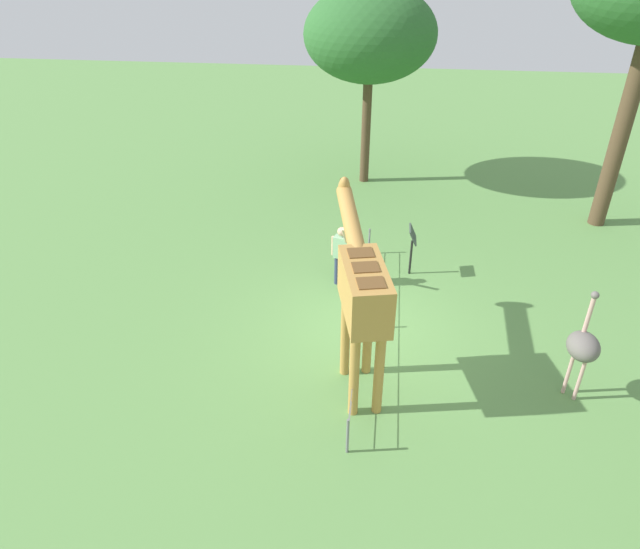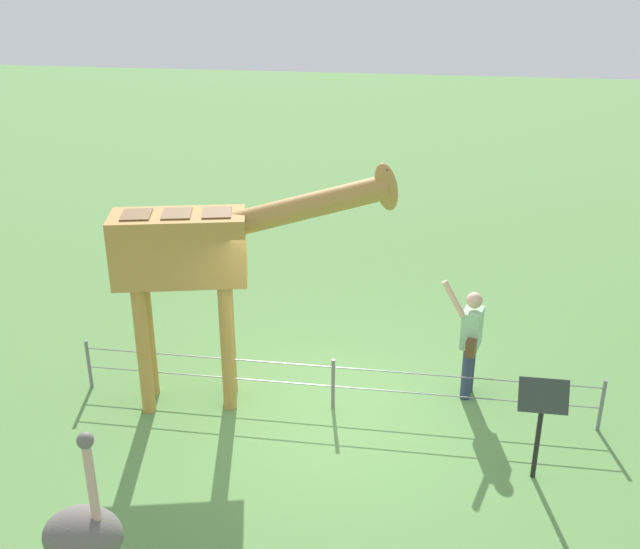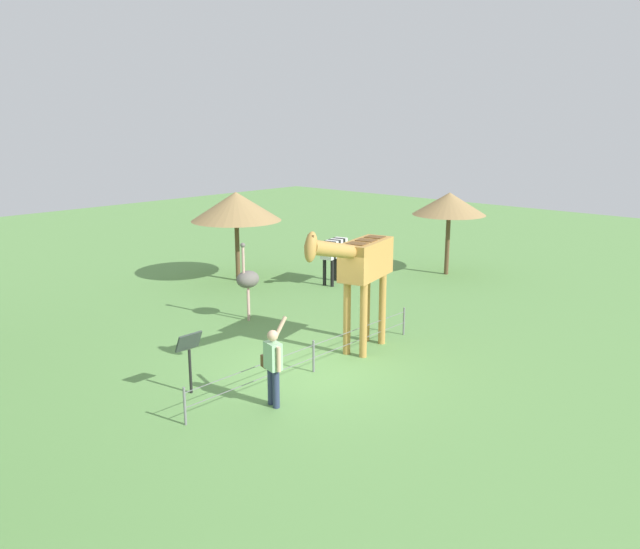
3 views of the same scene
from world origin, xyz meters
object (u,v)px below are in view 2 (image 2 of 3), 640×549
at_px(giraffe, 204,255).
at_px(info_sign, 542,409).
at_px(ostrich, 84,536).
at_px(visitor, 470,338).

height_order(giraffe, info_sign, giraffe).
distance_m(ostrich, info_sign, 5.11).
distance_m(giraffe, info_sign, 4.55).
bearing_deg(visitor, info_sign, -66.27).
xyz_separation_m(ostrich, info_sign, (4.17, 2.95, -0.23)).
relative_size(visitor, info_sign, 1.34).
height_order(visitor, info_sign, visitor).
height_order(giraffe, ostrich, giraffe).
bearing_deg(ostrich, giraffe, 91.10).
bearing_deg(giraffe, visitor, 10.52).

